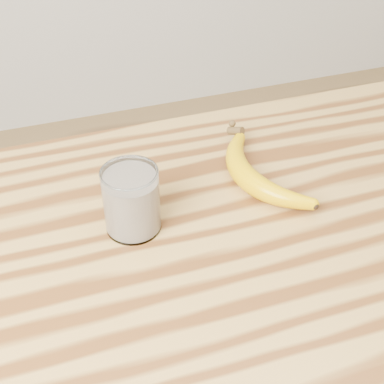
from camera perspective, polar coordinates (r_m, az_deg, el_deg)
name	(u,v)px	position (r m, az deg, el deg)	size (l,w,h in m)	color
table	(328,277)	(0.99, 14.32, -8.81)	(1.20, 0.80, 0.90)	#A67A3B
smoothie_glass	(132,201)	(0.83, -6.46, -0.99)	(0.09, 0.09, 0.11)	white
banana	(246,178)	(0.93, 5.76, 1.54)	(0.12, 0.33, 0.04)	#D39E00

